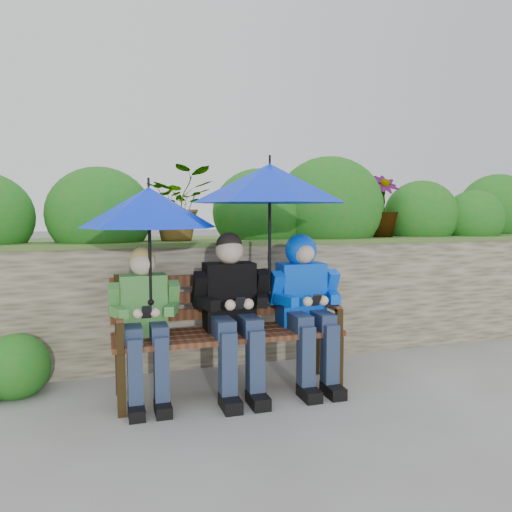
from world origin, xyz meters
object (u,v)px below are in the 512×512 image
object	(u,v)px
park_bench	(227,324)
boy_right	(305,297)
boy_middle	(233,306)
umbrella_right	(270,183)
boy_left	(145,316)
umbrella_left	(149,207)

from	to	relation	value
park_bench	boy_right	size ratio (longest dim) A/B	1.44
boy_middle	umbrella_right	size ratio (longest dim) A/B	1.01
boy_middle	boy_right	xyz separation A→B (m)	(0.55, 0.01, 0.03)
boy_left	umbrella_left	world-z (taller)	umbrella_left
boy_right	umbrella_left	size ratio (longest dim) A/B	1.24
umbrella_right	umbrella_left	bearing A→B (deg)	-177.77
boy_left	umbrella_left	size ratio (longest dim) A/B	1.16
boy_left	umbrella_right	world-z (taller)	umbrella_right
boy_middle	umbrella_right	bearing A→B (deg)	9.70
boy_left	boy_middle	world-z (taller)	boy_middle
boy_left	umbrella_left	xyz separation A→B (m)	(0.04, 0.01, 0.72)
boy_middle	boy_right	bearing A→B (deg)	1.54
boy_right	park_bench	bearing A→B (deg)	173.94
umbrella_left	umbrella_right	distance (m)	0.86
park_bench	boy_right	distance (m)	0.61
umbrella_left	umbrella_right	world-z (taller)	umbrella_right
park_bench	boy_middle	distance (m)	0.16
boy_middle	boy_left	bearing A→B (deg)	179.14
umbrella_left	umbrella_right	size ratio (longest dim) A/B	0.80
boy_left	boy_right	size ratio (longest dim) A/B	0.94
boy_middle	boy_right	world-z (taller)	boy_middle
park_bench	umbrella_right	size ratio (longest dim) A/B	1.43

